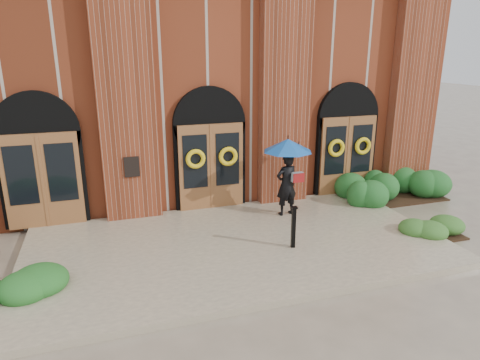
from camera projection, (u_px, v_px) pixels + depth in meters
name	position (u px, v px, depth m)	size (l,w,h in m)	color
ground	(240.00, 251.00, 10.35)	(90.00, 90.00, 0.00)	gray
landing	(238.00, 245.00, 10.46)	(10.00, 5.30, 0.15)	tan
church_building	(173.00, 79.00, 17.31)	(16.20, 12.53, 7.00)	maroon
man_with_umbrella	(287.00, 162.00, 11.78)	(1.56, 1.56, 2.19)	black
metal_post	(293.00, 226.00, 10.04)	(0.15, 0.15, 1.02)	black
hedge_wall_right	(389.00, 187.00, 13.79)	(3.28, 1.31, 0.84)	#1C501E
hedge_front_right	(431.00, 226.00, 11.23)	(1.25, 1.08, 0.44)	#2E5920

